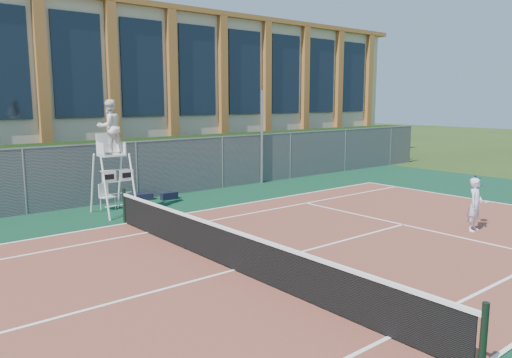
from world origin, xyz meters
TOP-DOWN VIEW (x-y plane):
  - ground at (0.00, 0.00)m, footprint 120.00×120.00m
  - apron at (0.00, 1.00)m, footprint 36.00×20.00m
  - tennis_court at (0.00, 0.00)m, footprint 23.77×10.97m
  - tennis_net at (0.00, 0.00)m, footprint 0.10×11.30m
  - fence at (0.00, 8.80)m, footprint 40.00×0.06m
  - hedge at (0.00, 10.00)m, footprint 40.00×1.40m
  - building at (0.00, 17.95)m, footprint 45.00×10.60m
  - steel_pole at (8.12, 8.70)m, footprint 0.12×0.12m
  - umpire_chair at (0.26, 7.05)m, footprint 1.07×1.64m
  - plastic_chair at (0.35, 7.86)m, footprint 0.54×0.54m
  - sports_bag_near at (2.92, 8.01)m, footprint 0.65×0.28m
  - sports_bag_far at (2.17, 8.53)m, footprint 0.66×0.42m
  - tennis_player at (7.37, -1.71)m, footprint 0.91×0.64m

SIDE VIEW (x-z plane):
  - ground at x=0.00m, z-range 0.00..0.00m
  - apron at x=0.00m, z-range 0.00..0.01m
  - tennis_court at x=0.00m, z-range 0.01..0.03m
  - sports_bag_far at x=2.17m, z-range 0.01..0.25m
  - sports_bag_near at x=2.92m, z-range 0.01..0.28m
  - tennis_net at x=0.00m, z-range -0.01..1.09m
  - plastic_chair at x=0.35m, z-range 0.09..0.99m
  - tennis_player at x=7.37m, z-range 0.02..1.60m
  - fence at x=0.00m, z-range 0.00..2.20m
  - hedge at x=0.00m, z-range 0.00..2.20m
  - steel_pole at x=8.12m, z-range 0.00..4.20m
  - umpire_chair at x=0.26m, z-range 0.88..4.71m
  - building at x=0.00m, z-range 0.03..8.26m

